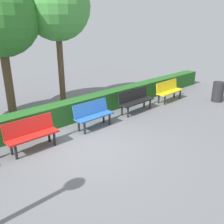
{
  "coord_description": "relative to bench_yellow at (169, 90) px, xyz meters",
  "views": [
    {
      "loc": [
        3.67,
        4.91,
        3.23
      ],
      "look_at": [
        -1.4,
        -0.37,
        0.55
      ],
      "focal_mm": 38.86,
      "sensor_mm": 36.0,
      "label": 1
    }
  ],
  "objects": [
    {
      "name": "tree_near",
      "position": [
        3.8,
        -2.57,
        3.32
      ],
      "size": [
        2.48,
        2.48,
        5.07
      ],
      "color": "brown",
      "rests_on": "ground_plane"
    },
    {
      "name": "bench_red",
      "position": [
        6.45,
        -0.02,
        -0.0
      ],
      "size": [
        1.4,
        0.48,
        0.86
      ],
      "rotation": [
        0.0,
        0.0,
        -0.02
      ],
      "color": "red",
      "rests_on": "ground_plane"
    },
    {
      "name": "bench_yellow",
      "position": [
        0.0,
        0.0,
        0.0
      ],
      "size": [
        1.54,
        0.48,
        0.86
      ],
      "rotation": [
        0.0,
        0.0,
        0.02
      ],
      "color": "yellow",
      "rests_on": "ground_plane"
    },
    {
      "name": "trash_bin",
      "position": [
        -1.45,
        1.55,
        -0.05
      ],
      "size": [
        0.47,
        0.47,
        0.86
      ],
      "primitive_type": "cylinder",
      "color": "#262628",
      "rests_on": "ground_plane"
    },
    {
      "name": "hedge_row",
      "position": [
        4.33,
        -1.0,
        -0.12
      ],
      "size": [
        16.04,
        0.57,
        0.72
      ],
      "primitive_type": "cube",
      "color": "#266023",
      "rests_on": "ground_plane"
    },
    {
      "name": "bench_blue",
      "position": [
        4.32,
        -0.01,
        -0.0
      ],
      "size": [
        1.36,
        0.47,
        0.86
      ],
      "rotation": [
        0.0,
        0.0,
        -0.0
      ],
      "color": "blue",
      "rests_on": "ground_plane"
    },
    {
      "name": "ground_plane",
      "position": [
        5.3,
        0.82,
        -0.48
      ],
      "size": [
        20.04,
        20.04,
        0.0
      ],
      "primitive_type": "plane",
      "color": "slate"
    },
    {
      "name": "bench_black",
      "position": [
        2.16,
        -0.07,
        0.0
      ],
      "size": [
        1.64,
        0.48,
        0.86
      ],
      "rotation": [
        0.0,
        0.0,
        0.02
      ],
      "color": "black",
      "rests_on": "ground_plane"
    }
  ]
}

